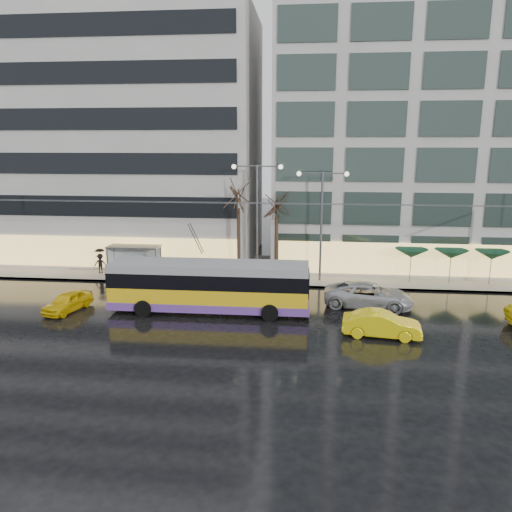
# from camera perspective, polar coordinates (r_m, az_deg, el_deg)

# --- Properties ---
(ground) EXTENTS (140.00, 140.00, 0.00)m
(ground) POSITION_cam_1_polar(r_m,az_deg,el_deg) (30.37, -5.76, -8.16)
(ground) COLOR black
(ground) RESTS_ON ground
(sidewalk) EXTENTS (80.00, 10.00, 0.15)m
(sidewalk) POSITION_cam_1_polar(r_m,az_deg,el_deg) (43.28, 0.56, -1.52)
(sidewalk) COLOR gray
(sidewalk) RESTS_ON ground
(kerb) EXTENTS (80.00, 0.10, 0.15)m
(kerb) POSITION_cam_1_polar(r_m,az_deg,el_deg) (38.53, -0.14, -3.36)
(kerb) COLOR slate
(kerb) RESTS_ON ground
(building_left) EXTENTS (34.00, 14.00, 22.00)m
(building_left) POSITION_cam_1_polar(r_m,az_deg,el_deg) (51.59, -19.69, 12.52)
(building_left) COLOR #A09C99
(building_left) RESTS_ON sidewalk
(building_right) EXTENTS (32.00, 14.00, 25.00)m
(building_right) POSITION_cam_1_polar(r_m,az_deg,el_deg) (48.54, 22.28, 14.11)
(building_right) COLOR #A09C99
(building_right) RESTS_ON sidewalk
(trolleybus) EXTENTS (12.93, 5.06, 5.99)m
(trolleybus) POSITION_cam_1_polar(r_m,az_deg,el_deg) (32.60, -5.36, -3.65)
(trolleybus) COLOR gold
(trolleybus) RESTS_ON ground
(catenary) EXTENTS (42.24, 5.12, 7.00)m
(catenary) POSITION_cam_1_polar(r_m,az_deg,el_deg) (36.60, -1.88, 2.49)
(catenary) COLOR #595B60
(catenary) RESTS_ON ground
(bus_shelter) EXTENTS (4.20, 1.60, 2.51)m
(bus_shelter) POSITION_cam_1_polar(r_m,az_deg,el_deg) (41.94, -14.15, 0.26)
(bus_shelter) COLOR #595B60
(bus_shelter) RESTS_ON sidewalk
(street_lamp_near) EXTENTS (3.96, 0.36, 9.03)m
(street_lamp_near) POSITION_cam_1_polar(r_m,az_deg,el_deg) (39.02, 0.13, 5.74)
(street_lamp_near) COLOR #595B60
(street_lamp_near) RESTS_ON sidewalk
(street_lamp_far) EXTENTS (3.96, 0.36, 8.53)m
(street_lamp_far) POSITION_cam_1_polar(r_m,az_deg,el_deg) (38.87, 7.51, 5.19)
(street_lamp_far) COLOR #595B60
(street_lamp_far) RESTS_ON sidewalk
(tree_a) EXTENTS (3.20, 3.20, 8.40)m
(tree_a) POSITION_cam_1_polar(r_m,az_deg,el_deg) (39.27, -2.03, 7.39)
(tree_a) COLOR black
(tree_a) RESTS_ON sidewalk
(tree_b) EXTENTS (3.20, 3.20, 7.70)m
(tree_b) POSITION_cam_1_polar(r_m,az_deg,el_deg) (39.24, 2.38, 6.37)
(tree_b) COLOR black
(tree_b) RESTS_ON sidewalk
(parasol_a) EXTENTS (2.50, 2.50, 2.65)m
(parasol_a) POSITION_cam_1_polar(r_m,az_deg,el_deg) (40.45, 17.33, 0.30)
(parasol_a) COLOR #595B60
(parasol_a) RESTS_ON sidewalk
(parasol_b) EXTENTS (2.50, 2.50, 2.65)m
(parasol_b) POSITION_cam_1_polar(r_m,az_deg,el_deg) (41.15, 21.42, 0.20)
(parasol_b) COLOR #595B60
(parasol_b) RESTS_ON sidewalk
(parasol_c) EXTENTS (2.50, 2.50, 2.65)m
(parasol_c) POSITION_cam_1_polar(r_m,az_deg,el_deg) (42.06, 25.36, 0.10)
(parasol_c) COLOR #595B60
(parasol_c) RESTS_ON sidewalk
(taxi_a) EXTENTS (2.43, 4.03, 1.28)m
(taxi_a) POSITION_cam_1_polar(r_m,az_deg,el_deg) (35.13, -20.72, -4.89)
(taxi_a) COLOR yellow
(taxi_a) RESTS_ON ground
(taxi_b) EXTENTS (4.57, 2.05, 1.46)m
(taxi_b) POSITION_cam_1_polar(r_m,az_deg,el_deg) (29.60, 14.17, -7.57)
(taxi_b) COLOR yellow
(taxi_b) RESTS_ON ground
(sedan_silver) EXTENTS (6.26, 3.58, 1.64)m
(sedan_silver) POSITION_cam_1_polar(r_m,az_deg,el_deg) (34.45, 12.75, -4.39)
(sedan_silver) COLOR #ABABAF
(sedan_silver) RESTS_ON ground
(pedestrian_a) EXTENTS (1.22, 1.23, 2.19)m
(pedestrian_a) POSITION_cam_1_polar(r_m,az_deg,el_deg) (42.50, -12.11, 0.07)
(pedestrian_a) COLOR black
(pedestrian_a) RESTS_ON sidewalk
(pedestrian_b) EXTENTS (0.82, 0.66, 1.64)m
(pedestrian_b) POSITION_cam_1_polar(r_m,az_deg,el_deg) (41.03, -12.75, -1.37)
(pedestrian_b) COLOR black
(pedestrian_b) RESTS_ON sidewalk
(pedestrian_c) EXTENTS (1.16, 0.97, 2.11)m
(pedestrian_c) POSITION_cam_1_polar(r_m,az_deg,el_deg) (43.49, -17.38, -0.44)
(pedestrian_c) COLOR black
(pedestrian_c) RESTS_ON sidewalk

